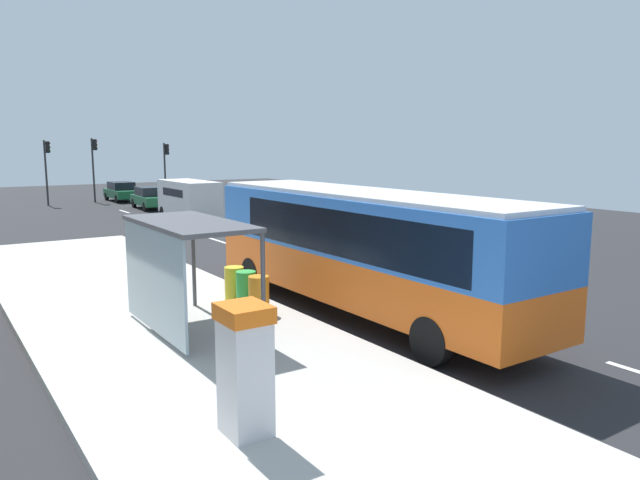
% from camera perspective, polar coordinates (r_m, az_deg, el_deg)
% --- Properties ---
extents(ground_plane, '(56.00, 92.00, 0.04)m').
position_cam_1_polar(ground_plane, '(28.02, -10.05, -0.18)').
color(ground_plane, '#262628').
extents(sidewalk_platform, '(6.20, 30.00, 0.18)m').
position_cam_1_polar(sidewalk_platform, '(14.78, -13.97, -8.09)').
color(sidewalk_platform, beige).
rests_on(sidewalk_platform, ground).
extents(lane_stripe_seg_1, '(0.16, 2.20, 0.01)m').
position_cam_1_polar(lane_stripe_seg_1, '(15.96, 13.36, -7.12)').
color(lane_stripe_seg_1, silver).
rests_on(lane_stripe_seg_1, ground).
extents(lane_stripe_seg_2, '(0.16, 2.20, 0.01)m').
position_cam_1_polar(lane_stripe_seg_2, '(19.58, 2.58, -3.90)').
color(lane_stripe_seg_2, silver).
rests_on(lane_stripe_seg_2, ground).
extents(lane_stripe_seg_3, '(0.16, 2.20, 0.01)m').
position_cam_1_polar(lane_stripe_seg_3, '(23.70, -4.60, -1.66)').
color(lane_stripe_seg_3, silver).
rests_on(lane_stripe_seg_3, ground).
extents(lane_stripe_seg_4, '(0.16, 2.20, 0.01)m').
position_cam_1_polar(lane_stripe_seg_4, '(28.11, -9.58, -0.08)').
color(lane_stripe_seg_4, silver).
rests_on(lane_stripe_seg_4, ground).
extents(lane_stripe_seg_5, '(0.16, 2.20, 0.01)m').
position_cam_1_polar(lane_stripe_seg_5, '(32.70, -13.19, 1.06)').
color(lane_stripe_seg_5, silver).
rests_on(lane_stripe_seg_5, ground).
extents(lane_stripe_seg_6, '(0.16, 2.20, 0.01)m').
position_cam_1_polar(lane_stripe_seg_6, '(37.38, -15.91, 1.92)').
color(lane_stripe_seg_6, silver).
rests_on(lane_stripe_seg_6, ground).
extents(lane_stripe_seg_7, '(0.16, 2.20, 0.01)m').
position_cam_1_polar(lane_stripe_seg_7, '(42.14, -18.02, 2.58)').
color(lane_stripe_seg_7, silver).
rests_on(lane_stripe_seg_7, ground).
extents(bus, '(2.59, 11.02, 3.21)m').
position_cam_1_polar(bus, '(15.50, 3.94, -0.40)').
color(bus, orange).
rests_on(bus, ground).
extents(white_van, '(2.05, 5.21, 2.30)m').
position_cam_1_polar(white_van, '(36.38, -12.28, 3.99)').
color(white_van, white).
rests_on(white_van, ground).
extents(sedan_near, '(1.84, 4.40, 1.52)m').
position_cam_1_polar(sedan_near, '(50.05, -18.24, 4.41)').
color(sedan_near, '#195933').
rests_on(sedan_near, ground).
extents(sedan_far, '(2.04, 4.49, 1.52)m').
position_cam_1_polar(sedan_far, '(43.37, -15.72, 3.90)').
color(sedan_far, '#195933').
rests_on(sedan_far, ground).
extents(ticket_machine, '(0.66, 0.76, 1.94)m').
position_cam_1_polar(ticket_machine, '(8.94, -7.10, -11.98)').
color(ticket_machine, silver).
rests_on(ticket_machine, sidewalk_platform).
extents(recycling_bin_orange, '(0.52, 0.52, 0.95)m').
position_cam_1_polar(recycling_bin_orange, '(15.21, -5.80, -5.18)').
color(recycling_bin_orange, orange).
rests_on(recycling_bin_orange, sidewalk_platform).
extents(recycling_bin_green, '(0.52, 0.52, 0.95)m').
position_cam_1_polar(recycling_bin_green, '(15.81, -7.00, -4.65)').
color(recycling_bin_green, green).
rests_on(recycling_bin_green, sidewalk_platform).
extents(recycling_bin_yellow, '(0.52, 0.52, 0.95)m').
position_cam_1_polar(recycling_bin_yellow, '(16.42, -8.11, -4.16)').
color(recycling_bin_yellow, yellow).
rests_on(recycling_bin_yellow, sidewalk_platform).
extents(traffic_light_near_side, '(0.49, 0.28, 4.54)m').
position_cam_1_polar(traffic_light_near_side, '(49.67, -14.38, 7.15)').
color(traffic_light_near_side, '#2D2D2D').
rests_on(traffic_light_near_side, ground).
extents(traffic_light_far_side, '(0.49, 0.28, 4.73)m').
position_cam_1_polar(traffic_light_far_side, '(48.28, -24.43, 6.73)').
color(traffic_light_far_side, '#2D2D2D').
rests_on(traffic_light_far_side, ground).
extents(traffic_light_median, '(0.49, 0.28, 4.90)m').
position_cam_1_polar(traffic_light_median, '(49.76, -20.60, 7.12)').
color(traffic_light_median, '#2D2D2D').
rests_on(traffic_light_median, ground).
extents(bus_shelter, '(1.80, 4.00, 2.50)m').
position_cam_1_polar(bus_shelter, '(13.77, -13.48, -0.74)').
color(bus_shelter, '#4C4C51').
rests_on(bus_shelter, sidewalk_platform).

